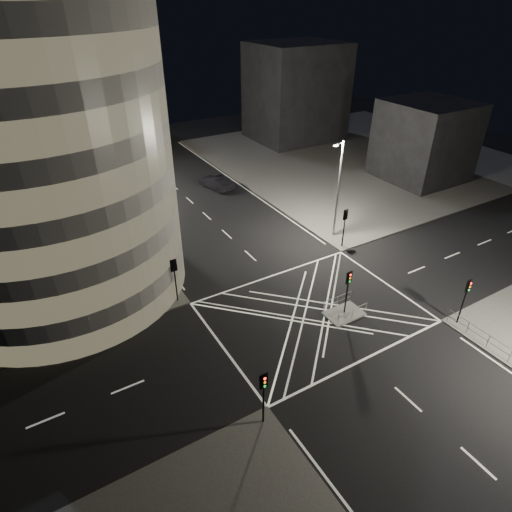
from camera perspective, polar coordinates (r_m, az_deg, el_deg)
ground at (r=34.94m, az=7.53°, el=-7.44°), size 120.00×120.00×0.00m
sidewalk_far_right at (r=70.16m, az=13.32°, el=12.88°), size 42.00×42.00×0.15m
central_island at (r=35.10m, az=11.65°, el=-7.54°), size 3.00×2.00×0.15m
building_right_far at (r=76.08m, az=5.30°, el=20.93°), size 14.00×12.00×15.00m
building_right_near at (r=62.38m, az=21.55°, el=14.11°), size 10.00×10.00×10.00m
building_far_end at (r=80.93m, az=-22.03°, el=20.58°), size 18.00×8.00×18.00m
tree_a at (r=35.41m, az=-14.86°, el=0.36°), size 3.84×3.84×6.16m
tree_b at (r=40.09m, az=-17.70°, el=5.58°), size 4.29×4.29×7.54m
tree_c at (r=45.89m, az=-19.49°, el=7.27°), size 3.90×3.90×6.35m
tree_d at (r=50.90m, az=-21.42°, el=11.13°), size 5.31×5.31×8.67m
tree_e at (r=57.05m, az=-22.37°, el=11.30°), size 4.01×4.01×6.29m
traffic_signal_fl at (r=34.61m, az=-10.82°, el=-2.19°), size 0.55×0.22×4.00m
traffic_signal_nl at (r=25.19m, az=1.02°, el=-17.36°), size 0.55×0.22×4.00m
traffic_signal_fr at (r=42.60m, az=11.76°, el=4.60°), size 0.55×0.22×4.00m
traffic_signal_nr at (r=35.38m, az=26.21°, el=-4.51°), size 0.55×0.22×4.00m
traffic_signal_island at (r=33.40m, az=12.17°, el=-3.77°), size 0.55×0.22×4.00m
street_lamp_left_near at (r=37.51m, az=-15.02°, el=4.74°), size 1.25×0.25×10.00m
street_lamp_left_far at (r=53.94m, az=-20.94°, el=12.09°), size 1.25×0.25×10.00m
street_lamp_right_far at (r=43.38m, az=10.88°, el=9.04°), size 1.25×0.25×10.00m
railing_island_south at (r=34.22m, az=12.75°, el=-7.53°), size 2.80×0.06×1.10m
railing_island_north at (r=35.22m, az=10.81°, el=-5.97°), size 2.80×0.06×1.10m
sedan at (r=56.37m, az=-5.35°, el=9.74°), size 3.01×5.41×1.69m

